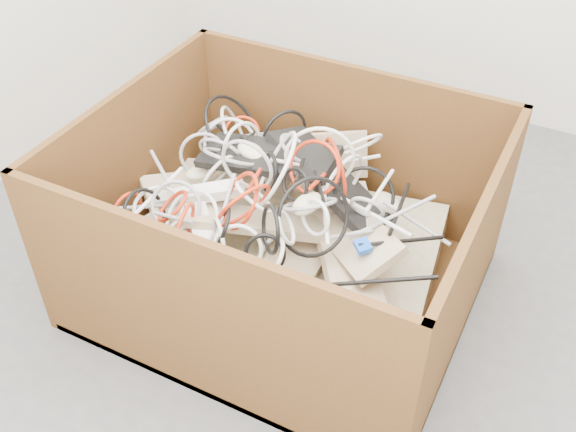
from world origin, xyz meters
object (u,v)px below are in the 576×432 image
at_px(cardboard_box, 281,253).
at_px(power_strip_right, 205,246).
at_px(power_strip_left, 200,194).
at_px(vga_plug, 363,246).

bearing_deg(cardboard_box, power_strip_right, -117.87).
relative_size(power_strip_left, power_strip_right, 0.90).
relative_size(cardboard_box, power_strip_right, 3.80).
distance_m(power_strip_right, vga_plug, 0.45).
relative_size(cardboard_box, power_strip_left, 4.21).
distance_m(cardboard_box, power_strip_right, 0.31).
bearing_deg(vga_plug, power_strip_left, -136.95).
relative_size(power_strip_right, vga_plug, 6.78).
bearing_deg(vga_plug, power_strip_right, -116.33).
xyz_separation_m(cardboard_box, vga_plug, (0.29, -0.07, 0.21)).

